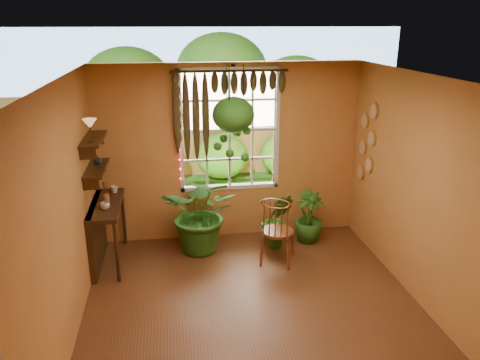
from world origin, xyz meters
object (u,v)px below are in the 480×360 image
object	(u,v)px
windsor_chair	(277,240)
potted_plant_mid	(277,220)
potted_plant_left	(202,213)
counter_ledge	(100,227)
hanging_basket	(233,120)

from	to	relation	value
windsor_chair	potted_plant_mid	world-z (taller)	windsor_chair
windsor_chair	potted_plant_left	xyz separation A→B (m)	(-1.00, 0.54, 0.26)
counter_ledge	potted_plant_mid	bearing A→B (deg)	2.86
windsor_chair	hanging_basket	world-z (taller)	hanging_basket
windsor_chair	potted_plant_mid	size ratio (longest dim) A/B	1.38
counter_ledge	potted_plant_left	bearing A→B (deg)	6.33
potted_plant_left	potted_plant_mid	bearing A→B (deg)	-1.62
potted_plant_mid	hanging_basket	distance (m)	1.63
potted_plant_left	potted_plant_mid	distance (m)	1.13
potted_plant_mid	windsor_chair	bearing A→B (deg)	-102.44
potted_plant_left	hanging_basket	world-z (taller)	hanging_basket
counter_ledge	potted_plant_mid	size ratio (longest dim) A/B	1.40
potted_plant_left	hanging_basket	size ratio (longest dim) A/B	0.88
potted_plant_left	potted_plant_mid	size ratio (longest dim) A/B	1.40
counter_ledge	hanging_basket	distance (m)	2.38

